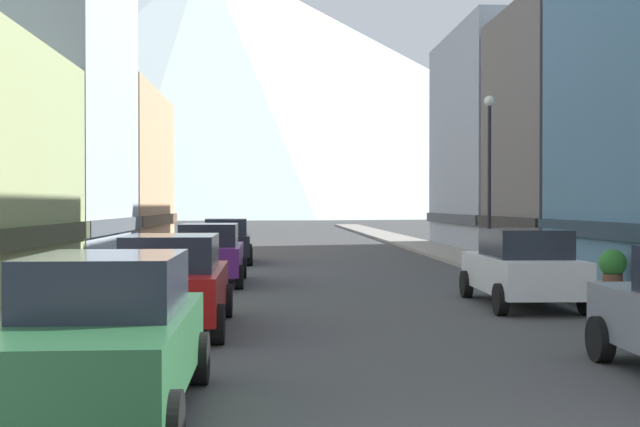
{
  "coord_description": "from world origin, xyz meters",
  "views": [
    {
      "loc": [
        -1.95,
        -5.29,
        2.34
      ],
      "look_at": [
        0.29,
        33.0,
        1.92
      ],
      "focal_mm": 45.59,
      "sensor_mm": 36.0,
      "label": 1
    }
  ],
  "objects_px": {
    "car_left_0": "(104,336)",
    "streetlamp_right": "(489,156)",
    "car_left_1": "(173,282)",
    "car_left_3": "(226,241)",
    "car_right_1": "(522,267)",
    "potted_plant_0": "(613,266)",
    "car_left_2": "(210,253)"
  },
  "relations": [
    {
      "from": "car_left_1",
      "to": "car_right_1",
      "type": "xyz_separation_m",
      "value": [
        7.6,
        3.21,
        0.0
      ]
    },
    {
      "from": "car_left_1",
      "to": "potted_plant_0",
      "type": "bearing_deg",
      "value": 27.76
    },
    {
      "from": "car_left_3",
      "to": "streetlamp_right",
      "type": "xyz_separation_m",
      "value": [
        9.15,
        -5.66,
        3.09
      ]
    },
    {
      "from": "car_left_3",
      "to": "streetlamp_right",
      "type": "height_order",
      "value": "streetlamp_right"
    },
    {
      "from": "car_left_1",
      "to": "car_left_3",
      "type": "distance_m",
      "value": 17.46
    },
    {
      "from": "car_left_2",
      "to": "car_right_1",
      "type": "xyz_separation_m",
      "value": [
        7.6,
        -5.65,
        0.0
      ]
    },
    {
      "from": "car_left_0",
      "to": "potted_plant_0",
      "type": "xyz_separation_m",
      "value": [
        10.8,
        11.87,
        -0.19
      ]
    },
    {
      "from": "car_left_2",
      "to": "car_left_3",
      "type": "xyz_separation_m",
      "value": [
        0.0,
        8.6,
        0.0
      ]
    },
    {
      "from": "streetlamp_right",
      "to": "car_right_1",
      "type": "bearing_deg",
      "value": -100.23
    },
    {
      "from": "car_left_3",
      "to": "potted_plant_0",
      "type": "height_order",
      "value": "car_left_3"
    },
    {
      "from": "streetlamp_right",
      "to": "potted_plant_0",
      "type": "bearing_deg",
      "value": -74.91
    },
    {
      "from": "car_left_0",
      "to": "car_left_2",
      "type": "relative_size",
      "value": 1.0
    },
    {
      "from": "streetlamp_right",
      "to": "car_left_1",
      "type": "bearing_deg",
      "value": -127.78
    },
    {
      "from": "car_left_2",
      "to": "streetlamp_right",
      "type": "bearing_deg",
      "value": 17.84
    },
    {
      "from": "car_left_2",
      "to": "streetlamp_right",
      "type": "xyz_separation_m",
      "value": [
        9.15,
        2.95,
        3.09
      ]
    },
    {
      "from": "car_left_2",
      "to": "streetlamp_right",
      "type": "height_order",
      "value": "streetlamp_right"
    },
    {
      "from": "car_right_1",
      "to": "potted_plant_0",
      "type": "xyz_separation_m",
      "value": [
        3.2,
        2.48,
        -0.19
      ]
    },
    {
      "from": "car_left_0",
      "to": "streetlamp_right",
      "type": "bearing_deg",
      "value": 63.04
    },
    {
      "from": "car_left_2",
      "to": "car_left_3",
      "type": "bearing_deg",
      "value": 89.99
    },
    {
      "from": "car_left_0",
      "to": "car_left_2",
      "type": "xyz_separation_m",
      "value": [
        0.0,
        15.05,
        0.0
      ]
    },
    {
      "from": "car_right_1",
      "to": "streetlamp_right",
      "type": "height_order",
      "value": "streetlamp_right"
    },
    {
      "from": "car_left_1",
      "to": "potted_plant_0",
      "type": "height_order",
      "value": "car_left_1"
    },
    {
      "from": "car_left_1",
      "to": "car_left_3",
      "type": "height_order",
      "value": "same"
    },
    {
      "from": "car_right_1",
      "to": "car_left_1",
      "type": "bearing_deg",
      "value": -157.11
    },
    {
      "from": "car_left_0",
      "to": "streetlamp_right",
      "type": "relative_size",
      "value": 0.75
    },
    {
      "from": "car_left_3",
      "to": "car_right_1",
      "type": "bearing_deg",
      "value": -61.94
    },
    {
      "from": "car_left_0",
      "to": "car_right_1",
      "type": "height_order",
      "value": "same"
    },
    {
      "from": "potted_plant_0",
      "to": "car_left_3",
      "type": "bearing_deg",
      "value": 132.52
    },
    {
      "from": "car_left_3",
      "to": "potted_plant_0",
      "type": "bearing_deg",
      "value": -47.48
    },
    {
      "from": "car_left_1",
      "to": "car_left_3",
      "type": "xyz_separation_m",
      "value": [
        0.0,
        17.46,
        0.0
      ]
    },
    {
      "from": "car_left_1",
      "to": "potted_plant_0",
      "type": "distance_m",
      "value": 12.21
    },
    {
      "from": "car_left_0",
      "to": "potted_plant_0",
      "type": "bearing_deg",
      "value": 47.7
    }
  ]
}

